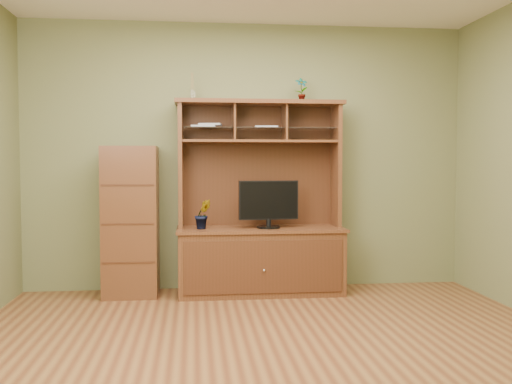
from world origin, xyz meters
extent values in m
cube|color=brown|center=(0.00, 0.00, -0.01)|extent=(4.50, 4.00, 0.02)
cube|color=olive|center=(0.00, 2.01, 1.35)|extent=(4.50, 0.02, 2.70)
cube|color=olive|center=(0.00, -2.01, 1.35)|extent=(4.50, 0.02, 2.70)
cube|color=#432613|center=(0.10, 1.71, 0.31)|extent=(1.60, 0.55, 0.62)
cube|color=#3B2110|center=(0.10, 1.42, 0.31)|extent=(1.50, 0.01, 0.50)
sphere|color=silver|center=(0.10, 1.41, 0.28)|extent=(0.02, 0.02, 0.02)
cube|color=#432613|center=(0.10, 1.71, 0.64)|extent=(1.64, 0.59, 0.03)
cube|color=#432613|center=(-0.68, 1.80, 1.27)|extent=(0.04, 0.35, 1.25)
cube|color=#432613|center=(0.88, 1.80, 1.27)|extent=(0.04, 0.35, 1.25)
cube|color=#3B2110|center=(0.10, 1.97, 1.27)|extent=(1.52, 0.02, 1.25)
cube|color=#432613|center=(0.10, 1.80, 1.88)|extent=(1.66, 0.40, 0.04)
cube|color=#432613|center=(0.10, 1.80, 1.50)|extent=(1.52, 0.32, 0.02)
cube|color=#432613|center=(-0.15, 1.80, 1.69)|extent=(0.02, 0.31, 0.35)
cube|color=#432613|center=(0.36, 1.80, 1.69)|extent=(0.02, 0.31, 0.35)
cube|color=silver|center=(0.10, 1.79, 1.63)|extent=(1.50, 0.27, 0.01)
cylinder|color=black|center=(0.18, 1.65, 0.66)|extent=(0.23, 0.23, 0.02)
cylinder|color=black|center=(0.18, 1.65, 0.71)|extent=(0.05, 0.05, 0.07)
cube|color=black|center=(0.18, 1.65, 0.92)|extent=(0.59, 0.10, 0.38)
imported|color=#23561D|center=(-0.46, 1.65, 0.79)|extent=(0.18, 0.16, 0.29)
imported|color=#416E26|center=(0.53, 1.80, 2.02)|extent=(0.13, 0.10, 0.24)
cylinder|color=silver|center=(-0.56, 1.80, 1.95)|extent=(0.05, 0.05, 0.10)
cylinder|color=olive|center=(-0.56, 1.80, 2.08)|extent=(0.03, 0.03, 0.17)
cube|color=#A6A6AB|center=(-0.45, 1.80, 1.64)|extent=(0.24, 0.18, 0.02)
cube|color=#A6A6AB|center=(-0.38, 1.80, 1.66)|extent=(0.24, 0.20, 0.02)
cube|color=#A6A6AB|center=(0.17, 1.80, 1.64)|extent=(0.24, 0.19, 0.02)
cube|color=#432613|center=(-1.15, 1.75, 0.72)|extent=(0.52, 0.46, 1.45)
cube|color=#3B2110|center=(-1.15, 1.51, 0.36)|extent=(0.48, 0.01, 0.02)
cube|color=#3B2110|center=(-1.15, 1.51, 0.72)|extent=(0.48, 0.01, 0.01)
cube|color=#3B2110|center=(-1.15, 1.51, 1.08)|extent=(0.48, 0.01, 0.02)
camera|label=1|loc=(-0.55, -3.84, 1.29)|focal=40.00mm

